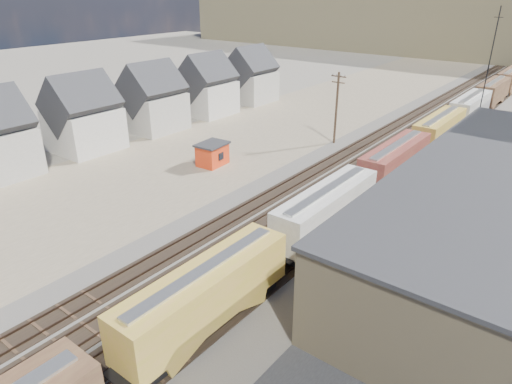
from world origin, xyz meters
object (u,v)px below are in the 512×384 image
Objects in this scene: maintenance_shed at (212,154)px; parked_car_red at (456,380)px; freight_train at (419,143)px; utility_pole_north at (337,107)px.

maintenance_shed is 38.60m from parked_car_red.
maintenance_shed is at bearing -141.92° from freight_train.
parked_car_red is at bearing -52.32° from utility_pole_north.
maintenance_shed is (-20.13, -15.77, -1.34)m from freight_train.
utility_pole_north is at bearing 65.12° from maintenance_shed.
freight_train is 25.37× the size of parked_car_red.
parked_car_red is (14.27, -33.29, -1.99)m from freight_train.
freight_train reaches higher than parked_car_red.
maintenance_shed is at bearing -114.88° from utility_pole_north.
utility_pole_north reaches higher than freight_train.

